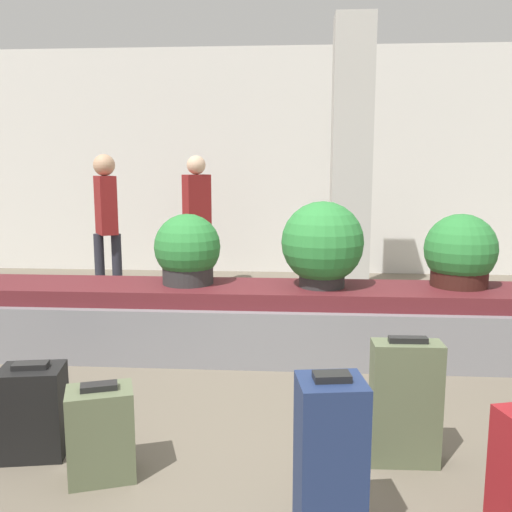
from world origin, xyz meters
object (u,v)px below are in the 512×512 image
suitcase_2 (101,433)px  potted_plant_2 (322,245)px  pillar (351,162)px  suitcase_4 (330,462)px  suitcase_1 (34,411)px  potted_plant_1 (188,251)px  potted_plant_0 (460,253)px  suitcase_7 (405,403)px  traveler_0 (197,210)px  traveler_1 (106,216)px

suitcase_2 → potted_plant_2: (1.19, 1.98, 0.69)m
pillar → suitcase_4: size_ratio=4.24×
suitcase_1 → potted_plant_1: (0.51, 1.82, 0.61)m
suitcase_1 → suitcase_2: size_ratio=1.05×
pillar → potted_plant_0: bearing=-69.1°
pillar → potted_plant_1: size_ratio=5.42×
potted_plant_2 → suitcase_4: bearing=-91.5°
suitcase_7 → traveler_0: traveler_0 is taller
suitcase_1 → suitcase_7: (2.01, 0.06, 0.09)m
traveler_0 → pillar: bearing=128.8°
suitcase_1 → suitcase_7: suitcase_7 is taller
pillar → suitcase_1: size_ratio=6.04×
suitcase_4 → traveler_1: (-2.26, 3.95, 0.64)m
pillar → potted_plant_1: (-1.52, -1.99, -0.74)m
pillar → potted_plant_1: 2.61m
suitcase_7 → potted_plant_2: bearing=100.8°
suitcase_2 → traveler_1: traveler_1 is taller
suitcase_1 → potted_plant_0: size_ratio=0.88×
potted_plant_1 → traveler_1: size_ratio=0.35×
suitcase_4 → suitcase_7: bearing=49.3°
potted_plant_0 → traveler_0: traveler_0 is taller
suitcase_7 → potted_plant_2: size_ratio=1.00×
potted_plant_0 → potted_plant_2: potted_plant_2 is taller
suitcase_7 → potted_plant_2: (-0.37, 1.72, 0.59)m
suitcase_4 → suitcase_7: size_ratio=1.08×
suitcase_2 → suitcase_4: bearing=-39.8°
suitcase_2 → suitcase_7: size_ratio=0.72×
suitcase_1 → suitcase_7: size_ratio=0.76×
potted_plant_0 → potted_plant_1: potted_plant_0 is taller
suitcase_1 → potted_plant_0: bearing=24.2°
suitcase_4 → potted_plant_0: bearing=56.2°
suitcase_2 → potted_plant_2: size_ratio=0.72×
suitcase_4 → potted_plant_1: bearing=105.0°
potted_plant_0 → potted_plant_2: size_ratio=0.85×
pillar → suitcase_4: bearing=-95.9°
suitcase_2 → potted_plant_0: 3.18m
suitcase_7 → potted_plant_2: potted_plant_2 is taller
suitcase_4 → potted_plant_2: potted_plant_2 is taller
pillar → suitcase_7: pillar is taller
suitcase_1 → suitcase_4: 1.70m
potted_plant_2 → traveler_0: 2.86m
suitcase_2 → potted_plant_2: bearing=40.1°
suitcase_7 → suitcase_2: bearing=-172.1°
suitcase_7 → potted_plant_1: (-1.50, 1.76, 0.53)m
potted_plant_1 → traveler_0: (-0.34, 2.41, 0.14)m
pillar → traveler_1: bearing=-169.7°
pillar → potted_plant_0: 2.19m
potted_plant_2 → potted_plant_0: bearing=5.3°
suitcase_1 → potted_plant_2: 2.51m
suitcase_2 → traveler_1: (-1.13, 3.52, 0.77)m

